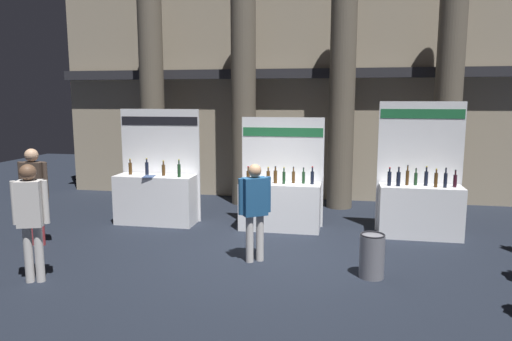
{
  "coord_description": "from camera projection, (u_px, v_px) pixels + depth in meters",
  "views": [
    {
      "loc": [
        1.26,
        -7.4,
        2.64
      ],
      "look_at": [
        -0.29,
        0.88,
        1.33
      ],
      "focal_mm": 32.92,
      "sensor_mm": 36.0,
      "label": 1
    }
  ],
  "objects": [
    {
      "name": "ground_plane",
      "position": [
        264.0,
        258.0,
        7.82
      ],
      "size": [
        25.36,
        25.36,
        0.0
      ],
      "primitive_type": "plane",
      "color": "black"
    },
    {
      "name": "hall_colonnade",
      "position": [
        295.0,
        89.0,
        11.89
      ],
      "size": [
        12.68,
        1.36,
        5.91
      ],
      "color": "tan",
      "rests_on": "ground_plane"
    },
    {
      "name": "exhibitor_booth_0",
      "position": [
        156.0,
        194.0,
        9.93
      ],
      "size": [
        1.75,
        0.71,
        2.41
      ],
      "color": "white",
      "rests_on": "ground_plane"
    },
    {
      "name": "exhibitor_booth_1",
      "position": [
        280.0,
        201.0,
        9.49
      ],
      "size": [
        1.69,
        0.66,
        2.25
      ],
      "color": "white",
      "rests_on": "ground_plane"
    },
    {
      "name": "exhibitor_booth_2",
      "position": [
        420.0,
        204.0,
        8.98
      ],
      "size": [
        1.6,
        0.66,
        2.58
      ],
      "color": "white",
      "rests_on": "ground_plane"
    },
    {
      "name": "trash_bin",
      "position": [
        372.0,
        256.0,
        6.94
      ],
      "size": [
        0.37,
        0.37,
        0.67
      ],
      "color": "slate",
      "rests_on": "ground_plane"
    },
    {
      "name": "visitor_0",
      "position": [
        255.0,
        205.0,
        7.53
      ],
      "size": [
        0.48,
        0.39,
        1.6
      ],
      "rotation": [
        0.0,
        0.0,
        3.71
      ],
      "color": "silver",
      "rests_on": "ground_plane"
    },
    {
      "name": "visitor_2",
      "position": [
        34.0,
        188.0,
        8.36
      ],
      "size": [
        0.57,
        0.23,
        1.76
      ],
      "rotation": [
        0.0,
        0.0,
        6.28
      ],
      "color": "maroon",
      "rests_on": "ground_plane"
    },
    {
      "name": "visitor_4",
      "position": [
        31.0,
        213.0,
        6.66
      ],
      "size": [
        0.48,
        0.34,
        1.73
      ],
      "rotation": [
        0.0,
        0.0,
        0.31
      ],
      "color": "silver",
      "rests_on": "ground_plane"
    }
  ]
}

